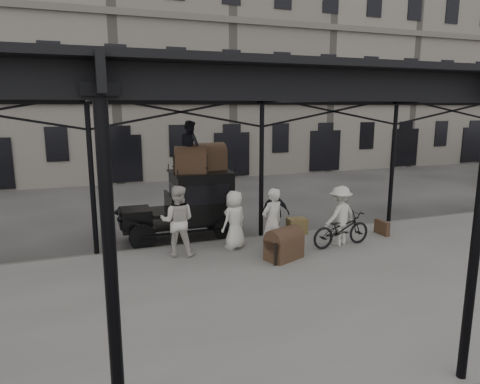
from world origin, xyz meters
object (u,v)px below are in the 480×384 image
object	(u,v)px
taxi	(192,202)
bicycle	(341,229)
steamer_trunk_platform	(284,246)
porter_left	(272,223)
porter_official	(276,212)
steamer_trunk_roof_near	(190,162)

from	to	relation	value
taxi	bicycle	xyz separation A→B (m)	(3.80, -2.76, -0.54)
bicycle	steamer_trunk_platform	xyz separation A→B (m)	(-2.05, -0.40, -0.15)
taxi	porter_left	xyz separation A→B (m)	(1.53, -2.86, -0.10)
porter_official	steamer_trunk_platform	xyz separation A→B (m)	(-0.68, -2.00, -0.41)
bicycle	steamer_trunk_roof_near	bearing A→B (deg)	52.08
porter_official	bicycle	size ratio (longest dim) A/B	0.80
porter_left	porter_official	world-z (taller)	porter_left
steamer_trunk_roof_near	steamer_trunk_platform	bearing A→B (deg)	-48.39
taxi	bicycle	distance (m)	4.73
bicycle	steamer_trunk_platform	distance (m)	2.10
porter_left	porter_official	distance (m)	1.93
porter_left	steamer_trunk_roof_near	world-z (taller)	steamer_trunk_roof_near
bicycle	steamer_trunk_platform	size ratio (longest dim) A/B	1.96
porter_official	bicycle	bearing A→B (deg)	176.96
taxi	porter_left	bearing A→B (deg)	-61.89
porter_left	porter_official	bearing A→B (deg)	-136.55
taxi	steamer_trunk_platform	world-z (taller)	taxi
steamer_trunk_roof_near	steamer_trunk_platform	size ratio (longest dim) A/B	0.96
porter_left	steamer_trunk_roof_near	size ratio (longest dim) A/B	2.01
porter_left	steamer_trunk_roof_near	distance (m)	3.38
porter_official	steamer_trunk_roof_near	size ratio (longest dim) A/B	1.64
porter_official	steamer_trunk_roof_near	xyz separation A→B (m)	(-2.51, 0.91, 1.60)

